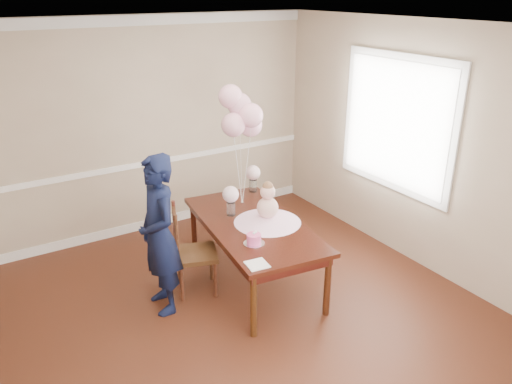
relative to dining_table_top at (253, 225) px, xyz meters
name	(u,v)px	position (x,y,z in m)	size (l,w,h in m)	color
floor	(252,324)	(-0.42, -0.66, -0.67)	(4.50, 5.00, 0.00)	#36170D
ceiling	(251,28)	(-0.42, -0.66, 2.03)	(4.50, 5.00, 0.02)	silver
wall_back	(148,128)	(-0.42, 1.84, 0.68)	(4.50, 0.02, 2.70)	tan
wall_right	(431,152)	(1.83, -0.66, 0.68)	(0.02, 5.00, 2.70)	tan
chair_rail_trim	(151,163)	(-0.42, 1.83, 0.23)	(4.50, 0.02, 0.07)	white
crown_molding	(139,20)	(-0.42, 1.83, 1.96)	(4.50, 0.02, 0.12)	silver
baseboard_trim	(156,222)	(-0.42, 1.83, -0.61)	(4.50, 0.02, 0.12)	white
window_frame	(397,124)	(1.81, -0.16, 0.88)	(0.02, 1.66, 1.56)	silver
window_blinds	(395,124)	(1.79, -0.16, 0.88)	(0.01, 1.50, 1.40)	white
dining_table_top	(253,225)	(0.00, 0.00, 0.00)	(0.93, 1.86, 0.05)	black
table_apron	(253,231)	(0.00, 0.00, -0.07)	(0.84, 1.77, 0.09)	black
table_leg_fl	(253,306)	(-0.49, -0.80, -0.35)	(0.07, 0.07, 0.65)	black
table_leg_fr	(327,286)	(0.28, -0.90, -0.35)	(0.07, 0.07, 0.65)	black
table_leg_bl	(194,228)	(-0.28, 0.90, -0.35)	(0.07, 0.07, 0.65)	black
table_leg_br	(254,217)	(0.49, 0.80, -0.35)	(0.07, 0.07, 0.65)	black
baby_skirt	(267,218)	(0.13, -0.06, 0.07)	(0.71, 0.71, 0.09)	#FAB8E2
baby_torso	(268,208)	(0.13, -0.06, 0.19)	(0.22, 0.22, 0.22)	pink
baby_head	(268,192)	(0.13, -0.06, 0.37)	(0.16, 0.16, 0.16)	beige
baby_hair	(268,187)	(0.13, -0.06, 0.42)	(0.11, 0.11, 0.11)	brown
cake_platter	(254,243)	(-0.24, -0.39, 0.03)	(0.20, 0.20, 0.01)	silver
birthday_cake	(254,239)	(-0.24, -0.39, 0.08)	(0.14, 0.14, 0.09)	#EC4A93
cake_flower_a	(254,233)	(-0.24, -0.39, 0.14)	(0.03, 0.03, 0.03)	white
cake_flower_b	(256,232)	(-0.21, -0.38, 0.14)	(0.03, 0.03, 0.03)	white
rose_vase_near	(231,209)	(-0.10, 0.29, 0.10)	(0.09, 0.09, 0.15)	white
roses_near	(231,194)	(-0.10, 0.29, 0.27)	(0.18, 0.18, 0.18)	silver
rose_vase_far	(253,186)	(0.45, 0.74, 0.10)	(0.09, 0.09, 0.15)	white
roses_far	(253,173)	(0.45, 0.74, 0.27)	(0.18, 0.18, 0.18)	silver
napkin	(257,264)	(-0.42, -0.75, 0.03)	(0.19, 0.19, 0.01)	white
balloon_weight	(242,203)	(0.15, 0.50, 0.03)	(0.04, 0.04, 0.02)	silver
balloon_a	(233,125)	(0.06, 0.51, 0.95)	(0.26, 0.26, 0.26)	#EAA6BD
balloon_b	(251,115)	(0.24, 0.44, 1.05)	(0.26, 0.26, 0.26)	#FFB4D2
balloon_c	(239,105)	(0.18, 0.59, 1.14)	(0.26, 0.26, 0.26)	#DE9DB8
balloon_d	(231,97)	(0.09, 0.62, 1.23)	(0.26, 0.26, 0.26)	#F8B0CB
balloon_e	(250,125)	(0.30, 0.55, 0.91)	(0.26, 0.26, 0.26)	#FDB3D2
balloon_ribbon_a	(238,171)	(0.11, 0.50, 0.42)	(0.00, 0.00, 0.78)	white
balloon_ribbon_b	(247,167)	(0.20, 0.47, 0.47)	(0.00, 0.00, 0.87)	silver
balloon_ribbon_c	(241,161)	(0.17, 0.54, 0.52)	(0.00, 0.00, 0.97)	white
balloon_ribbon_d	(237,158)	(0.12, 0.56, 0.56)	(0.00, 0.00, 1.06)	white
balloon_ribbon_e	(246,171)	(0.23, 0.53, 0.40)	(0.00, 0.00, 0.74)	white
dining_chair_seat	(196,254)	(-0.60, 0.16, -0.25)	(0.42, 0.42, 0.05)	#381F0F
chair_leg_fl	(182,283)	(-0.82, 0.05, -0.47)	(0.04, 0.04, 0.41)	#3D1B10
chair_leg_fr	(215,280)	(-0.50, -0.06, -0.47)	(0.04, 0.04, 0.41)	#35180E
chair_leg_bl	(179,266)	(-0.71, 0.37, -0.47)	(0.04, 0.04, 0.41)	#381B0F
chair_leg_br	(211,263)	(-0.38, 0.26, -0.47)	(0.04, 0.04, 0.41)	#351A0E
chair_back_post_l	(177,240)	(-0.84, 0.06, 0.03)	(0.04, 0.04, 0.53)	#3D1E10
chair_back_post_r	(175,225)	(-0.72, 0.38, 0.03)	(0.04, 0.04, 0.53)	#3E1711
chair_slat_low	(176,242)	(-0.78, 0.22, -0.08)	(0.03, 0.38, 0.05)	#3E2010
chair_slat_mid	(176,229)	(-0.78, 0.22, 0.07)	(0.03, 0.38, 0.05)	#37190F
chair_slat_top	(175,215)	(-0.78, 0.22, 0.22)	(0.03, 0.38, 0.05)	#361C0E
woman	(159,235)	(-1.01, 0.06, 0.13)	(0.58, 0.39, 1.60)	black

